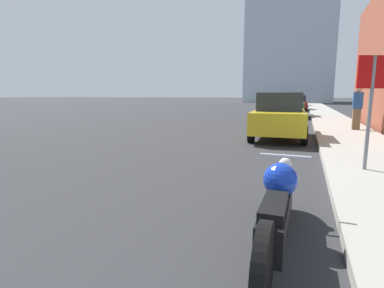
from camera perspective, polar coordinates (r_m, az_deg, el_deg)
name	(u,v)px	position (r m, az deg, el deg)	size (l,w,h in m)	color
sidewalk	(319,108)	(38.77, 23.04, 6.33)	(2.29, 240.00, 0.15)	#9E998E
motorcycle	(277,208)	(3.30, 15.93, -11.56)	(0.62, 2.59, 0.84)	black
parked_car_yellow	(279,116)	(11.33, 16.30, 5.11)	(1.98, 4.03, 1.66)	gold
parked_car_green	(292,105)	(22.73, 18.57, 7.00)	(1.78, 4.18, 1.75)	#1E6B33
parked_car_red	(297,103)	(33.10, 19.45, 7.37)	(2.01, 4.37, 1.54)	red
parked_car_black	(299,100)	(46.43, 19.67, 7.83)	(2.05, 4.51, 1.65)	black
stop_sign	(371,93)	(6.60, 31.00, 8.34)	(0.57, 0.26, 2.15)	slate
pedestrian	(357,107)	(14.28, 28.97, 6.20)	(0.36, 0.25, 1.81)	brown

